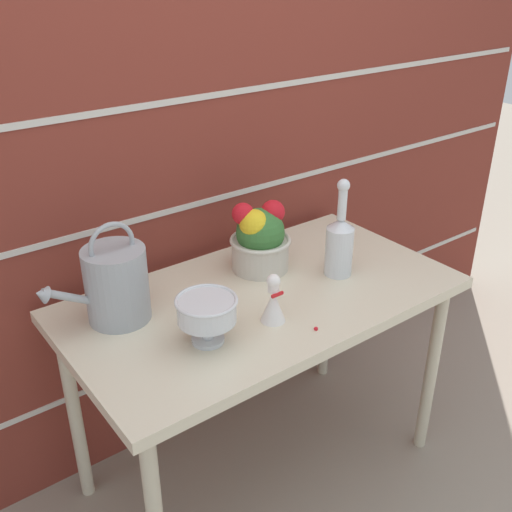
# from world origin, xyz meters

# --- Properties ---
(ground_plane) EXTENTS (12.00, 12.00, 0.00)m
(ground_plane) POSITION_xyz_m (0.00, 0.00, 0.00)
(ground_plane) COLOR gray
(brick_wall) EXTENTS (3.60, 0.08, 2.20)m
(brick_wall) POSITION_xyz_m (0.00, 0.42, 1.10)
(brick_wall) COLOR maroon
(brick_wall) RESTS_ON ground_plane
(patio_table) EXTENTS (1.24, 0.67, 0.74)m
(patio_table) POSITION_xyz_m (0.00, 0.00, 0.66)
(patio_table) COLOR beige
(patio_table) RESTS_ON ground_plane
(watering_can) EXTENTS (0.33, 0.18, 0.31)m
(watering_can) POSITION_xyz_m (-0.42, 0.14, 0.86)
(watering_can) COLOR #9EA3A8
(watering_can) RESTS_ON patio_table
(crystal_pedestal_bowl) EXTENTS (0.17, 0.17, 0.14)m
(crystal_pedestal_bowl) POSITION_xyz_m (-0.27, -0.11, 0.84)
(crystal_pedestal_bowl) COLOR silver
(crystal_pedestal_bowl) RESTS_ON patio_table
(flower_planter) EXTENTS (0.20, 0.20, 0.24)m
(flower_planter) POSITION_xyz_m (0.10, 0.14, 0.85)
(flower_planter) COLOR beige
(flower_planter) RESTS_ON patio_table
(glass_decanter) EXTENTS (0.09, 0.09, 0.33)m
(glass_decanter) POSITION_xyz_m (0.28, -0.04, 0.85)
(glass_decanter) COLOR silver
(glass_decanter) RESTS_ON patio_table
(figurine_vase) EXTENTS (0.07, 0.07, 0.15)m
(figurine_vase) POSITION_xyz_m (-0.07, -0.14, 0.80)
(figurine_vase) COLOR white
(figurine_vase) RESTS_ON patio_table
(fallen_petal) EXTENTS (0.01, 0.01, 0.01)m
(fallen_petal) POSITION_xyz_m (0.00, -0.25, 0.74)
(fallen_petal) COLOR red
(fallen_petal) RESTS_ON patio_table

